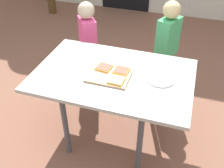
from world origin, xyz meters
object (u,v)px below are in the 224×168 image
child_left (88,41)px  plate_white_right (160,79)px  pizza_slice_far_left (104,67)px  pizza_slice_near_right (116,80)px  cutting_board (109,75)px  dining_table (113,81)px  pizza_slice_far_right (121,71)px  child_right (167,46)px

child_left → plate_white_right: bearing=-36.3°
child_left → pizza_slice_far_left: bearing=-57.6°
pizza_slice_near_right → cutting_board: bearing=139.1°
cutting_board → pizza_slice_far_left: bearing=135.2°
dining_table → pizza_slice_near_right: (0.06, -0.10, 0.09)m
dining_table → pizza_slice_far_right: 0.11m
pizza_slice_far_left → child_left: (-0.40, 0.64, -0.16)m
pizza_slice_far_right → child_left: size_ratio=0.12×
dining_table → child_right: bearing=66.5°
cutting_board → pizza_slice_far_left: size_ratio=2.55×
pizza_slice_near_right → plate_white_right: bearing=24.2°
dining_table → pizza_slice_far_left: 0.13m
dining_table → child_left: 0.83m
pizza_slice_near_right → pizza_slice_far_left: bearing=137.2°
pizza_slice_far_right → child_right: child_right is taller
pizza_slice_far_left → dining_table: bearing=-19.6°
pizza_slice_near_right → child_right: 0.89m
dining_table → plate_white_right: 0.38m
dining_table → pizza_slice_far_right: pizza_slice_far_right is taller
dining_table → plate_white_right: bearing=5.7°
cutting_board → plate_white_right: cutting_board is taller
dining_table → pizza_slice_far_right: (0.06, 0.03, 0.09)m
pizza_slice_far_right → pizza_slice_far_left: size_ratio=0.95×
cutting_board → plate_white_right: (0.39, 0.07, -0.00)m
cutting_board → pizza_slice_far_right: 0.10m
child_right → cutting_board: bearing=-113.7°
cutting_board → pizza_slice_near_right: (0.08, -0.07, 0.02)m
dining_table → child_right: child_right is taller
pizza_slice_near_right → child_right: child_right is taller
cutting_board → child_right: bearing=66.3°
pizza_slice_near_right → child_left: size_ratio=0.12×
plate_white_right → child_left: (-0.86, 0.63, -0.14)m
pizza_slice_far_left → plate_white_right: (0.46, 0.01, -0.02)m
pizza_slice_near_right → child_left: 0.96m
dining_table → pizza_slice_near_right: bearing=-61.0°
cutting_board → child_right: (0.34, 0.78, -0.10)m
pizza_slice_far_right → child_right: size_ratio=0.11×
pizza_slice_far_right → child_right: bearing=69.7°
cutting_board → pizza_slice_near_right: pizza_slice_near_right is taller
pizza_slice_far_left → plate_white_right: size_ratio=0.59×
pizza_slice_far_right → pizza_slice_far_left: bearing=179.1°
dining_table → plate_white_right: (0.37, 0.04, 0.07)m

